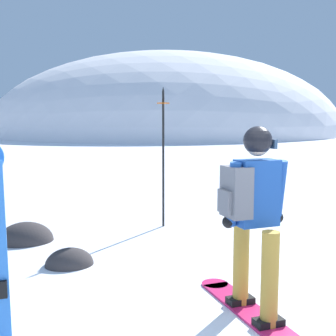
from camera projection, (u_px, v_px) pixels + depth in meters
ridge_peak_main at (168, 134)px, 41.15m from camera, size 31.63×28.47×14.64m
snowboarder_main at (253, 217)px, 3.92m from camera, size 0.64×1.84×1.71m
piste_marker_near at (163, 148)px, 7.13m from camera, size 0.20×0.20×2.25m
rock_dark at (69, 265)px, 5.41m from camera, size 0.58×0.50×0.41m
rock_mid at (25, 241)px, 6.41m from camera, size 0.79×0.67×0.55m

